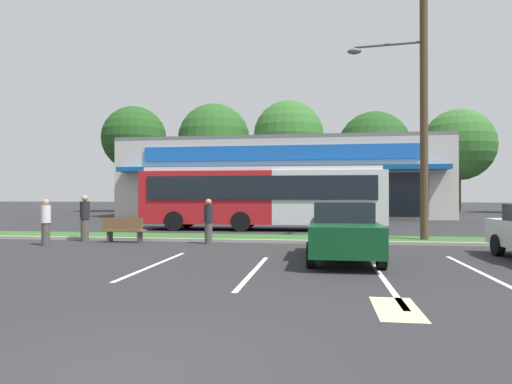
# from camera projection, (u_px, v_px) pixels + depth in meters

# --- Properties ---
(ground_plane) EXTENTS (240.00, 240.00, 0.00)m
(ground_plane) POSITION_uv_depth(u_px,v_px,m) (120.00, 375.00, 4.50)
(ground_plane) COLOR #262628
(grass_median) EXTENTS (56.00, 2.20, 0.12)m
(grass_median) POSITION_uv_depth(u_px,v_px,m) (273.00, 238.00, 18.35)
(grass_median) COLOR #2D5B23
(grass_median) RESTS_ON ground_plane
(curb_lip) EXTENTS (56.00, 0.24, 0.12)m
(curb_lip) POSITION_uv_depth(u_px,v_px,m) (269.00, 241.00, 17.14)
(curb_lip) COLOR #99968C
(curb_lip) RESTS_ON ground_plane
(parking_stripe_0) EXTENTS (0.12, 4.80, 0.01)m
(parking_stripe_0) POSITION_uv_depth(u_px,v_px,m) (155.00, 265.00, 11.65)
(parking_stripe_0) COLOR silver
(parking_stripe_0) RESTS_ON ground_plane
(parking_stripe_1) EXTENTS (0.12, 4.80, 0.01)m
(parking_stripe_1) POSITION_uv_depth(u_px,v_px,m) (254.00, 271.00, 10.68)
(parking_stripe_1) COLOR silver
(parking_stripe_1) RESTS_ON ground_plane
(parking_stripe_2) EXTENTS (0.12, 4.80, 0.01)m
(parking_stripe_2) POSITION_uv_depth(u_px,v_px,m) (386.00, 282.00, 9.35)
(parking_stripe_2) COLOR silver
(parking_stripe_2) RESTS_ON ground_plane
(parking_stripe_3) EXTENTS (0.12, 4.80, 0.01)m
(parking_stripe_3) POSITION_uv_depth(u_px,v_px,m) (475.00, 270.00, 10.89)
(parking_stripe_3) COLOR silver
(parking_stripe_3) RESTS_ON ground_plane
(lot_arrow) EXTENTS (0.70, 1.60, 0.01)m
(lot_arrow) POSITION_uv_depth(u_px,v_px,m) (397.00, 309.00, 7.14)
(lot_arrow) COLOR beige
(lot_arrow) RESTS_ON ground_plane
(storefront_building) EXTENTS (26.39, 13.89, 6.49)m
(storefront_building) POSITION_uv_depth(u_px,v_px,m) (284.00, 179.00, 40.62)
(storefront_building) COLOR #BCB7AD
(storefront_building) RESTS_ON ground_plane
(tree_far_left) EXTENTS (7.03, 7.03, 11.63)m
(tree_far_left) POSITION_uv_depth(u_px,v_px,m) (134.00, 138.00, 49.76)
(tree_far_left) COLOR #473323
(tree_far_left) RESTS_ON ground_plane
(tree_left) EXTENTS (8.05, 8.05, 12.04)m
(tree_left) POSITION_uv_depth(u_px,v_px,m) (214.00, 140.00, 50.41)
(tree_left) COLOR #473323
(tree_left) RESTS_ON ground_plane
(tree_mid_left) EXTENTS (7.49, 7.49, 11.94)m
(tree_mid_left) POSITION_uv_depth(u_px,v_px,m) (288.00, 136.00, 48.33)
(tree_mid_left) COLOR #473323
(tree_mid_left) RESTS_ON ground_plane
(tree_mid) EXTENTS (7.47, 7.47, 10.50)m
(tree_mid) POSITION_uv_depth(u_px,v_px,m) (374.00, 148.00, 46.77)
(tree_mid) COLOR #473323
(tree_mid) RESTS_ON ground_plane
(tree_mid_right) EXTENTS (7.50, 7.50, 10.90)m
(tree_mid_right) POSITION_uv_depth(u_px,v_px,m) (459.00, 145.00, 47.51)
(tree_mid_right) COLOR #473323
(tree_mid_right) RESTS_ON ground_plane
(utility_pole) EXTENTS (3.07, 2.40, 10.67)m
(utility_pole) POSITION_uv_depth(u_px,v_px,m) (420.00, 94.00, 17.29)
(utility_pole) COLOR #4C3826
(utility_pole) RESTS_ON ground_plane
(city_bus) EXTENTS (12.58, 2.94, 3.25)m
(city_bus) POSITION_uv_depth(u_px,v_px,m) (262.00, 196.00, 23.56)
(city_bus) COLOR #AD191E
(city_bus) RESTS_ON ground_plane
(bus_stop_bench) EXTENTS (1.60, 0.45, 0.95)m
(bus_stop_bench) POSITION_uv_depth(u_px,v_px,m) (124.00, 229.00, 17.24)
(bus_stop_bench) COLOR brown
(bus_stop_bench) RESTS_ON ground_plane
(car_1) EXTENTS (4.66, 1.86, 1.44)m
(car_1) POSITION_uv_depth(u_px,v_px,m) (289.00, 211.00, 29.54)
(car_1) COLOR maroon
(car_1) RESTS_ON ground_plane
(car_2) EXTENTS (1.92, 4.73, 1.60)m
(car_2) POSITION_uv_depth(u_px,v_px,m) (343.00, 231.00, 12.60)
(car_2) COLOR #0C3F1E
(car_2) RESTS_ON ground_plane
(pedestrian_near_bench) EXTENTS (0.34, 0.34, 1.67)m
(pedestrian_near_bench) POSITION_uv_depth(u_px,v_px,m) (46.00, 222.00, 16.26)
(pedestrian_near_bench) COLOR #47423D
(pedestrian_near_bench) RESTS_ON ground_plane
(pedestrian_by_pole) EXTENTS (0.34, 0.34, 1.67)m
(pedestrian_by_pole) POSITION_uv_depth(u_px,v_px,m) (209.00, 221.00, 16.74)
(pedestrian_by_pole) COLOR #47423D
(pedestrian_by_pole) RESTS_ON ground_plane
(pedestrian_mid) EXTENTS (0.36, 0.36, 1.81)m
(pedestrian_mid) POSITION_uv_depth(u_px,v_px,m) (85.00, 218.00, 17.76)
(pedestrian_mid) COLOR #47423D
(pedestrian_mid) RESTS_ON ground_plane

